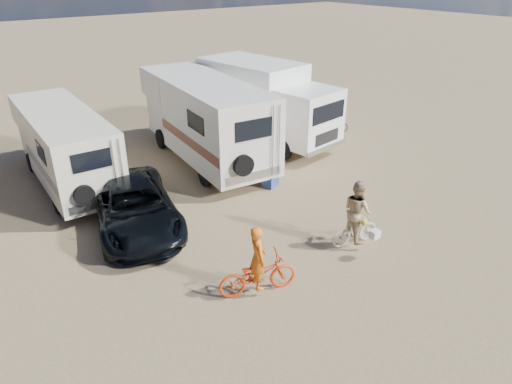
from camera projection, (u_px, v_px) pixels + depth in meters
ground at (306, 224)px, 14.88m from camera, size 140.00×140.00×0.00m
rv_main at (206, 122)px, 19.04m from camera, size 3.43×8.08×3.38m
rv_left at (66, 149)px, 16.99m from camera, size 2.44×7.17×2.82m
box_truck at (268, 104)px, 21.02m from camera, size 3.63×7.20×3.62m
dark_suv at (135, 206)px, 14.41m from camera, size 3.58×5.65×1.45m
bike_man at (258, 274)px, 11.57m from camera, size 2.15×1.31×1.07m
bike_woman at (355, 230)px, 13.62m from camera, size 1.63×0.74×0.94m
rider_man at (258, 264)px, 11.42m from camera, size 0.59×0.73×1.73m
rider_woman at (357, 216)px, 13.41m from camera, size 0.88×1.04×1.89m
bike_parked at (332, 125)px, 22.67m from camera, size 1.66×1.32×0.84m
cooler at (270, 180)px, 17.29m from camera, size 0.72×0.63×0.48m
crate at (224, 177)px, 17.73m from camera, size 0.54×0.54×0.35m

